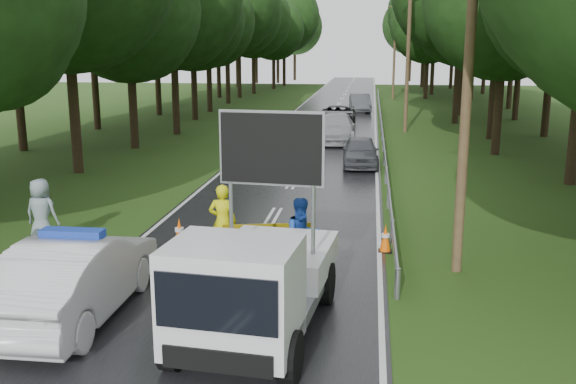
% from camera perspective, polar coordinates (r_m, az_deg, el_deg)
% --- Properties ---
extents(ground, '(160.00, 160.00, 0.00)m').
position_cam_1_polar(ground, '(14.61, -5.17, -8.74)').
color(ground, '#244012').
rests_on(ground, ground).
extents(road, '(7.00, 140.00, 0.02)m').
position_cam_1_polar(road, '(43.68, 3.36, 5.80)').
color(road, black).
rests_on(road, ground).
extents(guardrail, '(0.12, 60.06, 0.70)m').
position_cam_1_polar(guardrail, '(43.19, 8.27, 6.33)').
color(guardrail, gray).
rests_on(guardrail, ground).
extents(utility_pole_near, '(1.40, 0.24, 10.00)m').
position_cam_1_polar(utility_pole_near, '(15.40, 15.79, 11.27)').
color(utility_pole_near, '#4D3724').
rests_on(utility_pole_near, ground).
extents(utility_pole_mid, '(1.40, 0.24, 10.00)m').
position_cam_1_polar(utility_pole_mid, '(41.30, 10.64, 12.23)').
color(utility_pole_mid, '#4D3724').
rests_on(utility_pole_mid, ground).
extents(utility_pole_far, '(1.40, 0.24, 10.00)m').
position_cam_1_polar(utility_pole_far, '(67.28, 9.45, 12.44)').
color(utility_pole_far, '#4D3724').
rests_on(utility_pole_far, ground).
extents(police_sedan, '(1.83, 5.11, 1.84)m').
position_cam_1_polar(police_sedan, '(13.63, -18.35, -7.20)').
color(police_sedan, silver).
rests_on(police_sedan, ground).
extents(work_truck, '(2.75, 5.33, 4.09)m').
position_cam_1_polar(work_truck, '(11.96, -3.04, -8.01)').
color(work_truck, gray).
rests_on(work_truck, ground).
extents(barrier, '(2.31, 0.57, 0.98)m').
position_cam_1_polar(barrier, '(16.29, -1.69, -3.64)').
color(barrier, yellow).
rests_on(barrier, ground).
extents(officer, '(0.73, 0.49, 1.96)m').
position_cam_1_polar(officer, '(16.44, -5.83, -2.67)').
color(officer, '#D8DD0C').
rests_on(officer, ground).
extents(civilian, '(1.16, 1.08, 1.90)m').
position_cam_1_polar(civilian, '(15.21, 1.30, -4.02)').
color(civilian, '#1943A7').
rests_on(civilian, ground).
extents(bystander_right, '(0.98, 0.69, 1.90)m').
position_cam_1_polar(bystander_right, '(18.55, -21.07, -1.78)').
color(bystander_right, gray).
rests_on(bystander_right, ground).
extents(queue_car_first, '(1.75, 4.02, 1.35)m').
position_cam_1_polar(queue_car_first, '(29.39, 6.46, 3.60)').
color(queue_car_first, '#42444A').
rests_on(queue_car_first, ground).
extents(queue_car_second, '(2.29, 5.44, 1.57)m').
position_cam_1_polar(queue_car_second, '(36.79, 4.26, 5.68)').
color(queue_car_second, '#9A9CA1').
rests_on(queue_car_second, ground).
extents(queue_car_third, '(2.48, 5.22, 1.44)m').
position_cam_1_polar(queue_car_third, '(43.34, 4.42, 6.67)').
color(queue_car_third, black).
rests_on(queue_car_third, ground).
extents(queue_car_fourth, '(2.01, 4.66, 1.49)m').
position_cam_1_polar(queue_car_fourth, '(53.95, 6.42, 7.87)').
color(queue_car_fourth, '#3F4347').
rests_on(queue_car_fourth, ground).
extents(cone_near_left, '(0.33, 0.33, 0.71)m').
position_cam_1_polar(cone_near_left, '(13.86, -21.63, -9.34)').
color(cone_near_left, black).
rests_on(cone_near_left, ground).
extents(cone_center, '(0.37, 0.37, 0.78)m').
position_cam_1_polar(cone_center, '(15.81, -7.29, -5.63)').
color(cone_center, black).
rests_on(cone_center, ground).
extents(cone_far, '(0.35, 0.35, 0.74)m').
position_cam_1_polar(cone_far, '(16.60, 1.41, -4.70)').
color(cone_far, black).
rests_on(cone_far, ground).
extents(cone_left_mid, '(0.39, 0.39, 0.82)m').
position_cam_1_polar(cone_left_mid, '(17.73, -9.63, -3.59)').
color(cone_left_mid, black).
rests_on(cone_left_mid, ground).
extents(cone_right, '(0.36, 0.36, 0.76)m').
position_cam_1_polar(cone_right, '(17.26, 8.65, -4.11)').
color(cone_right, black).
rests_on(cone_right, ground).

